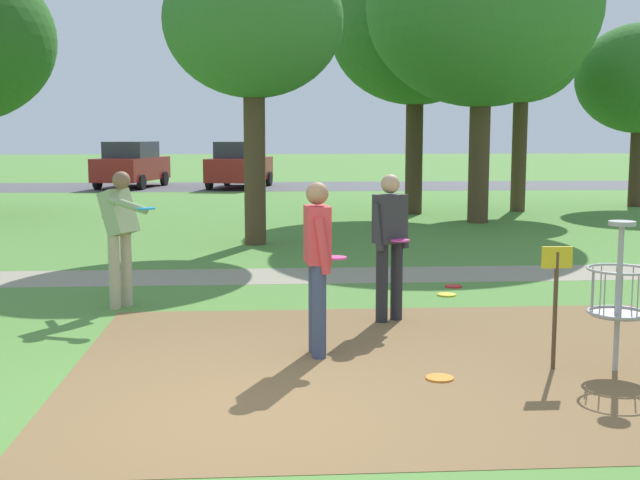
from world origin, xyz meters
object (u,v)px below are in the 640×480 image
object	(u,v)px
player_waiting_left	(390,239)
tree_far_center	(253,23)
player_throwing	(318,258)
tree_near_right	(522,54)
player_foreground_watching	(120,230)
parked_car_center_left	(240,165)
parked_car_leftmost	(132,165)
frisbee_near_basket	(440,378)
frisbee_mid_grass	(447,295)
frisbee_far_right	(453,286)
tree_mid_left	(483,7)
disc_golf_basket	(612,290)
tree_far_left	(416,32)

from	to	relation	value
player_waiting_left	tree_far_center	world-z (taller)	tree_far_center
player_throwing	tree_near_right	xyz separation A→B (m)	(6.57, 14.58, 3.37)
player_foreground_watching	parked_car_center_left	world-z (taller)	parked_car_center_left
parked_car_leftmost	player_throwing	bearing A→B (deg)	-77.08
parked_car_leftmost	parked_car_center_left	distance (m)	4.38
frisbee_near_basket	tree_near_right	distance (m)	16.97
frisbee_mid_grass	frisbee_far_right	size ratio (longest dim) A/B	1.03
tree_near_right	player_throwing	bearing A→B (deg)	-114.26
frisbee_near_basket	tree_mid_left	xyz separation A→B (m)	(3.66, 12.63, 5.12)
player_foreground_watching	player_waiting_left	xyz separation A→B (m)	(3.24, -0.98, -0.02)
disc_golf_basket	player_foreground_watching	bearing A→B (deg)	147.88
player_foreground_watching	tree_far_center	world-z (taller)	tree_far_center
tree_far_left	parked_car_center_left	bearing A→B (deg)	114.39
tree_mid_left	frisbee_mid_grass	bearing A→B (deg)	-107.21
player_foreground_watching	frisbee_near_basket	size ratio (longest dim) A/B	6.87
disc_golf_basket	frisbee_mid_grass	size ratio (longest dim) A/B	5.51
frisbee_mid_grass	frisbee_far_right	world-z (taller)	same
disc_golf_basket	tree_far_center	world-z (taller)	tree_far_center
player_waiting_left	tree_far_left	distance (m)	13.43
player_waiting_left	tree_far_left	size ratio (longest dim) A/B	0.25
player_throwing	player_waiting_left	bearing A→B (deg)	56.85
player_waiting_left	parked_car_center_left	size ratio (longest dim) A/B	0.38
parked_car_leftmost	parked_car_center_left	size ratio (longest dim) A/B	1.00
player_throwing	parked_car_center_left	distance (m)	25.10
tree_near_right	parked_car_center_left	world-z (taller)	tree_near_right
frisbee_mid_grass	frisbee_near_basket	bearing A→B (deg)	-103.56
player_throwing	tree_far_center	size ratio (longest dim) A/B	0.30
tree_far_left	frisbee_far_right	bearing A→B (deg)	-97.26
player_throwing	parked_car_center_left	world-z (taller)	parked_car_center_left
player_foreground_watching	disc_golf_basket	bearing A→B (deg)	-32.12
disc_golf_basket	frisbee_near_basket	world-z (taller)	disc_golf_basket
disc_golf_basket	tree_near_right	xyz separation A→B (m)	(3.93, 15.29, 3.58)
frisbee_far_right	tree_far_center	size ratio (longest dim) A/B	0.04
player_waiting_left	tree_near_right	size ratio (longest dim) A/B	0.30
parked_car_leftmost	frisbee_near_basket	bearing A→B (deg)	-75.36
tree_near_right	tree_mid_left	bearing A→B (deg)	-123.73
frisbee_near_basket	parked_car_leftmost	size ratio (longest dim) A/B	0.06
disc_golf_basket	player_waiting_left	bearing A→B (deg)	128.84
parked_car_leftmost	tree_far_center	bearing A→B (deg)	-73.44
player_throwing	frisbee_mid_grass	distance (m)	3.59
tree_far_center	parked_car_leftmost	bearing A→B (deg)	106.56
frisbee_far_right	tree_near_right	xyz separation A→B (m)	(4.41, 11.12, 4.33)
frisbee_near_basket	parked_car_center_left	size ratio (longest dim) A/B	0.06
tree_far_center	parked_car_center_left	size ratio (longest dim) A/B	1.29
player_throwing	parked_car_center_left	size ratio (longest dim) A/B	0.38
player_throwing	tree_far_center	distance (m)	8.84
tree_mid_left	tree_far_center	distance (m)	6.54
parked_car_center_left	frisbee_far_right	bearing A→B (deg)	-80.38
tree_mid_left	disc_golf_basket	bearing A→B (deg)	-99.33
player_foreground_watching	tree_mid_left	bearing A→B (deg)	53.24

